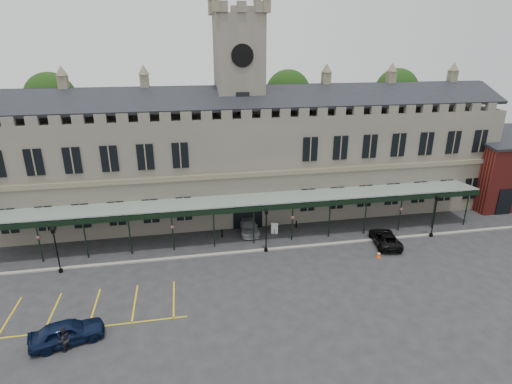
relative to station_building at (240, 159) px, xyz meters
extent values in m
plane|color=#262628|center=(0.00, -15.91, -6.47)|extent=(140.00, 140.00, 0.00)
cube|color=#5F5A4F|center=(0.00, 0.09, -0.47)|extent=(60.00, 10.00, 12.00)
cube|color=#635D48|center=(0.00, -5.09, -0.27)|extent=(60.00, 0.35, 0.50)
cube|color=black|center=(0.00, -2.41, 7.33)|extent=(60.00, 4.77, 2.20)
cube|color=black|center=(0.00, 2.59, 7.33)|extent=(60.00, 4.77, 2.20)
cube|color=black|center=(0.00, -5.01, -4.57)|extent=(3.20, 0.18, 3.80)
cube|color=#5F5A4F|center=(0.00, 0.09, 4.53)|extent=(5.00, 5.00, 22.00)
cylinder|color=silver|center=(0.00, -2.47, 11.53)|extent=(2.20, 0.12, 2.20)
cylinder|color=black|center=(0.00, -2.54, 11.53)|extent=(2.30, 0.04, 2.30)
cube|color=black|center=(0.00, -2.47, 6.53)|extent=(1.40, 0.12, 2.80)
cube|color=#8C9E93|center=(0.00, -6.91, -2.37)|extent=(50.00, 4.00, 0.40)
cube|color=black|center=(0.00, -8.91, -2.62)|extent=(50.00, 0.18, 0.50)
cube|color=maroon|center=(34.00, -2.91, -2.47)|extent=(12.00, 8.00, 8.00)
cube|color=gray|center=(0.00, -10.41, -6.41)|extent=(60.00, 0.40, 0.12)
cylinder|color=#332314|center=(-22.00, 9.09, -0.47)|extent=(0.70, 0.70, 12.00)
sphere|color=black|center=(-22.00, 9.09, 6.53)|extent=(6.00, 6.00, 6.00)
cylinder|color=#332314|center=(8.00, 9.09, -0.47)|extent=(0.70, 0.70, 12.00)
sphere|color=black|center=(8.00, 9.09, 6.53)|extent=(6.00, 6.00, 6.00)
cylinder|color=#332314|center=(24.00, 9.09, -0.47)|extent=(0.70, 0.70, 12.00)
sphere|color=black|center=(24.00, 9.09, 6.53)|extent=(6.00, 6.00, 6.00)
cylinder|color=black|center=(-17.89, -10.99, -6.32)|extent=(0.35, 0.35, 0.29)
cylinder|color=black|center=(-17.89, -10.99, -4.51)|extent=(0.12, 0.12, 3.92)
cube|color=black|center=(-17.89, -10.99, -2.40)|extent=(0.27, 0.27, 0.39)
cone|color=black|center=(-17.89, -10.99, -2.06)|extent=(0.43, 0.43, 0.29)
cylinder|color=black|center=(0.86, -10.61, -6.32)|extent=(0.36, 0.36, 0.30)
cylinder|color=black|center=(0.86, -10.61, -4.46)|extent=(0.12, 0.12, 4.02)
cube|color=black|center=(0.86, -10.61, -2.29)|extent=(0.28, 0.28, 0.40)
cone|color=black|center=(0.86, -10.61, -1.94)|extent=(0.44, 0.44, 0.30)
cylinder|color=black|center=(18.70, -10.67, -6.31)|extent=(0.38, 0.38, 0.31)
cylinder|color=black|center=(18.70, -10.67, -4.38)|extent=(0.13, 0.13, 4.17)
cube|color=black|center=(18.70, -10.67, -2.14)|extent=(0.29, 0.29, 0.42)
cone|color=black|center=(18.70, -10.67, -1.77)|extent=(0.46, 0.46, 0.31)
cube|color=#F84907|center=(11.15, -13.80, -6.45)|extent=(0.34, 0.34, 0.04)
cone|color=#F84907|center=(11.15, -13.80, -6.16)|extent=(0.39, 0.39, 0.62)
cylinder|color=silver|center=(11.15, -13.80, -6.07)|extent=(0.26, 0.26, 0.09)
cylinder|color=black|center=(2.57, -6.99, -6.21)|extent=(0.06, 0.06, 0.52)
cube|color=silver|center=(2.57, -6.99, -5.84)|extent=(0.71, 0.29, 1.26)
cylinder|color=black|center=(-3.04, -6.79, -6.02)|extent=(0.16, 0.16, 0.90)
cylinder|color=black|center=(5.27, -5.99, -6.04)|extent=(0.15, 0.15, 0.85)
imported|color=black|center=(-15.00, -20.57, -5.66)|extent=(5.08, 3.09, 1.62)
imported|color=#9A9DA2|center=(-0.05, -5.91, -5.79)|extent=(2.03, 4.70, 1.35)
imported|color=black|center=(13.00, -11.40, -5.79)|extent=(3.03, 5.21, 1.36)
imported|color=black|center=(-15.00, -21.38, -5.59)|extent=(1.08, 1.06, 1.75)
camera|label=1|loc=(-6.54, -44.50, 12.52)|focal=28.00mm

